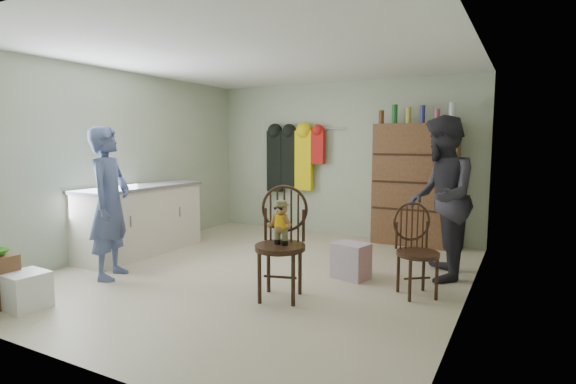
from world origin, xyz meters
The scene contains 11 objects.
ground_plane centered at (0.00, 0.00, 0.00)m, with size 5.00×5.00×0.00m, color beige.
room_walls centered at (0.00, 0.53, 1.58)m, with size 5.00×5.00×5.00m.
counter centered at (-1.95, 0.00, 0.47)m, with size 0.64×1.86×0.94m.
plastic_tub centered at (-1.32, -2.01, 0.17)m, with size 0.36×0.34×0.34m, color white.
chair_front centered at (0.62, -0.62, 0.64)m, with size 0.61×0.61×1.11m.
chair_far centered at (1.77, 0.08, 0.50)m, with size 0.58×0.58×0.93m.
striped_bag centered at (1.01, 0.29, 0.20)m, with size 0.38×0.29×0.40m, color #E57275.
person_left centered at (-1.41, -0.96, 0.85)m, with size 0.62×0.41×1.71m, color #495686.
person_right centered at (1.88, 0.77, 0.91)m, with size 0.89×0.69×1.83m, color #2D2B33.
dresser centered at (1.25, 2.30, 0.91)m, with size 1.20×0.39×2.07m.
coat_rack centered at (-0.83, 2.38, 1.25)m, with size 1.42×0.12×1.09m.
Camera 1 is at (2.73, -4.40, 1.54)m, focal length 28.00 mm.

